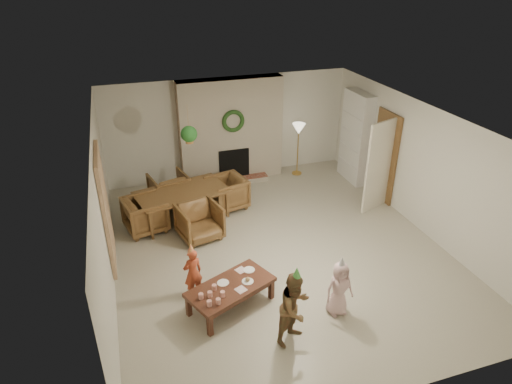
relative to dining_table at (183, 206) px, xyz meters
name	(u,v)px	position (x,y,z in m)	size (l,w,h in m)	color
floor	(277,248)	(1.51, -1.60, -0.33)	(7.00, 7.00, 0.00)	#B7B29E
ceiling	(281,122)	(1.51, -1.60, 2.17)	(7.00, 7.00, 0.00)	white
wall_back	(229,128)	(1.51, 1.90, 0.92)	(7.00, 7.00, 0.00)	silver
wall_front	(388,325)	(1.51, -5.10, 0.92)	(7.00, 7.00, 0.00)	silver
wall_left	(103,216)	(-1.49, -1.60, 0.92)	(7.00, 7.00, 0.00)	silver
wall_right	(422,168)	(4.51, -1.60, 0.92)	(7.00, 7.00, 0.00)	silver
fireplace_mass	(231,130)	(1.51, 1.70, 0.92)	(2.50, 0.40, 2.50)	#512915
fireplace_hearth	(236,181)	(1.51, 1.35, -0.27)	(1.60, 0.30, 0.12)	maroon
fireplace_firebox	(234,164)	(1.51, 1.52, 0.12)	(0.75, 0.12, 0.75)	black
fireplace_wreath	(233,121)	(1.51, 1.47, 1.22)	(0.54, 0.54, 0.10)	#1C4218
floor_lamp_base	(297,173)	(3.15, 1.40, -0.31)	(0.25, 0.25, 0.03)	gold
floor_lamp_post	(298,151)	(3.15, 1.40, 0.30)	(0.03, 0.03, 1.21)	gold
floor_lamp_shade	(299,129)	(3.15, 1.40, 0.88)	(0.32, 0.32, 0.27)	beige
bookshelf_carcass	(356,137)	(4.35, 0.70, 0.77)	(0.30, 1.00, 2.20)	white
bookshelf_shelf_a	(352,162)	(4.33, 0.70, 0.12)	(0.30, 0.92, 0.03)	white
bookshelf_shelf_b	(354,147)	(4.33, 0.70, 0.52)	(0.30, 0.92, 0.03)	white
bookshelf_shelf_c	(356,132)	(4.33, 0.70, 0.92)	(0.30, 0.92, 0.03)	white
bookshelf_shelf_d	(357,115)	(4.33, 0.70, 1.32)	(0.30, 0.92, 0.03)	white
books_row_lower	(355,159)	(4.31, 0.55, 0.26)	(0.20, 0.40, 0.24)	maroon
books_row_mid	(353,141)	(4.31, 0.75, 0.66)	(0.20, 0.44, 0.24)	#296297
books_row_upper	(358,128)	(4.31, 0.60, 1.05)	(0.20, 0.36, 0.22)	#C28529
door_frame	(385,157)	(4.47, -0.40, 0.69)	(0.05, 0.86, 2.04)	brown
door_leaf	(379,166)	(4.09, -0.78, 0.67)	(0.05, 0.80, 2.00)	beige
curtain_panel	(106,209)	(-1.45, -1.40, 0.92)	(0.06, 1.20, 2.00)	#CBB590
dining_table	(183,206)	(0.00, 0.00, 0.00)	(1.85, 1.03, 0.65)	brown
dining_chair_near	(200,222)	(0.18, -0.79, 0.03)	(0.77, 0.79, 0.72)	brown
dining_chair_far	(169,189)	(-0.18, 0.79, 0.03)	(0.77, 0.79, 0.72)	brown
dining_chair_left	(146,214)	(-0.79, -0.18, 0.03)	(0.77, 0.79, 0.72)	brown
dining_chair_right	(227,193)	(0.99, 0.23, 0.03)	(0.77, 0.79, 0.72)	brown
hanging_plant_cord	(188,123)	(0.21, -0.10, 1.82)	(0.01, 0.01, 0.70)	tan
hanging_plant_pot	(189,140)	(0.21, -0.10, 1.47)	(0.16, 0.16, 0.12)	#AA7037
hanging_plant_foliage	(189,134)	(0.21, -0.10, 1.59)	(0.32, 0.32, 0.32)	#1B531E
coffee_table_top	(231,287)	(0.25, -2.90, 0.06)	(1.35, 0.67, 0.06)	#50291A
coffee_table_apron	(231,291)	(0.25, -2.90, -0.01)	(1.24, 0.57, 0.08)	#50291A
coffee_leg_fl	(210,326)	(-0.20, -3.40, -0.15)	(0.07, 0.07, 0.35)	#50291A
coffee_leg_fr	(271,289)	(0.92, -2.91, -0.15)	(0.07, 0.07, 0.35)	#50291A
coffee_leg_bl	(189,306)	(-0.42, -2.90, -0.15)	(0.07, 0.07, 0.35)	#50291A
coffee_leg_br	(249,273)	(0.70, -2.40, -0.15)	(0.07, 0.07, 0.35)	#50291A
cup_a	(209,303)	(-0.16, -3.25, 0.14)	(0.07, 0.07, 0.09)	white
cup_b	(201,296)	(-0.24, -3.06, 0.14)	(0.07, 0.07, 0.09)	white
cup_c	(218,301)	(-0.03, -3.25, 0.14)	(0.07, 0.07, 0.09)	white
cup_d	(210,294)	(-0.11, -3.06, 0.14)	(0.07, 0.07, 0.09)	white
cup_e	(223,294)	(0.07, -3.11, 0.14)	(0.07, 0.07, 0.09)	white
cup_f	(214,287)	(-0.01, -2.92, 0.14)	(0.07, 0.07, 0.09)	white
plate_a	(223,283)	(0.15, -2.81, 0.09)	(0.19, 0.19, 0.01)	white
plate_b	(248,281)	(0.53, -2.89, 0.09)	(0.19, 0.19, 0.01)	white
plate_c	(249,270)	(0.64, -2.62, 0.09)	(0.19, 0.19, 0.01)	white
food_scoop	(248,279)	(0.53, -2.89, 0.13)	(0.07, 0.07, 0.07)	tan
napkin_left	(241,290)	(0.37, -3.05, 0.09)	(0.16, 0.16, 0.01)	#DEA3A9
napkin_right	(241,270)	(0.51, -2.58, 0.09)	(0.16, 0.16, 0.01)	#DEA3A9
child_red	(193,273)	(-0.25, -2.45, 0.11)	(0.32, 0.21, 0.88)	#BD4728
party_hat_red	(191,248)	(-0.25, -2.45, 0.59)	(0.12, 0.12, 0.17)	#EACA4E
child_plaid	(295,308)	(0.93, -3.83, 0.24)	(0.55, 0.43, 1.14)	maroon
party_hat_plaid	(297,273)	(0.93, -3.83, 0.85)	(0.13, 0.13, 0.19)	#56BD51
child_pink	(339,288)	(1.79, -3.53, 0.13)	(0.45, 0.29, 0.92)	beige
party_hat_pink	(342,262)	(1.79, -3.53, 0.63)	(0.12, 0.12, 0.17)	silver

